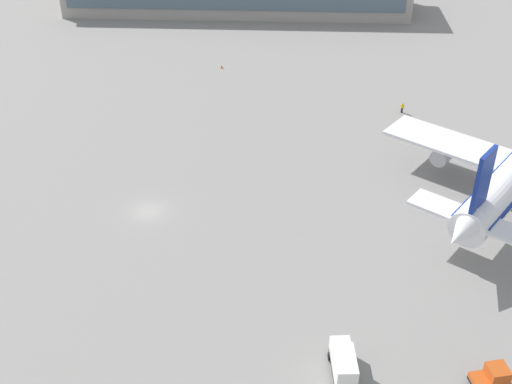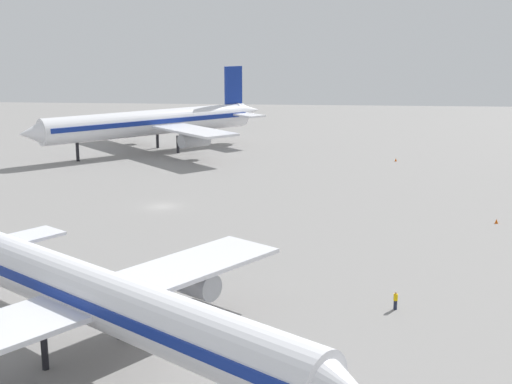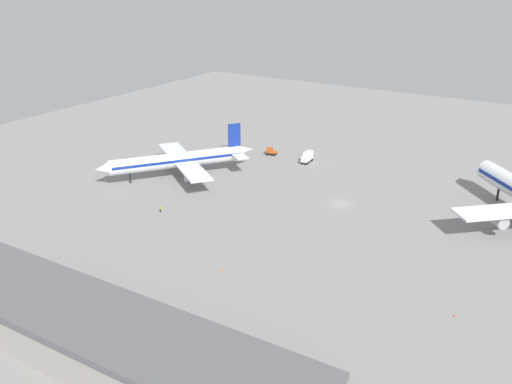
% 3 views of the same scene
% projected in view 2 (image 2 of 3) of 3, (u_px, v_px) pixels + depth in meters
% --- Properties ---
extents(ground, '(288.00, 288.00, 0.00)m').
position_uv_depth(ground, '(162.00, 206.00, 99.64)').
color(ground, gray).
extents(airplane_at_gate, '(33.77, 39.90, 14.21)m').
position_uv_depth(airplane_at_gate, '(102.00, 299.00, 51.31)').
color(airplane_at_gate, white).
rests_on(airplane_at_gate, ground).
extents(airplane_taxiing, '(42.78, 44.58, 16.93)m').
position_uv_depth(airplane_taxiing, '(154.00, 122.00, 143.40)').
color(airplane_taxiing, white).
rests_on(airplane_taxiing, ground).
extents(ground_crew_worker, '(0.53, 0.51, 1.67)m').
position_uv_depth(ground_crew_worker, '(396.00, 300.00, 62.51)').
color(ground_crew_worker, '#1E2338').
rests_on(ground_crew_worker, ground).
extents(safety_cone_near_gate, '(0.44, 0.44, 0.60)m').
position_uv_depth(safety_cone_near_gate, '(396.00, 160.00, 134.30)').
color(safety_cone_near_gate, '#EA590C').
rests_on(safety_cone_near_gate, ground).
extents(safety_cone_mid_apron, '(0.44, 0.44, 0.60)m').
position_uv_depth(safety_cone_mid_apron, '(496.00, 221.00, 90.75)').
color(safety_cone_mid_apron, '#EA590C').
rests_on(safety_cone_mid_apron, ground).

